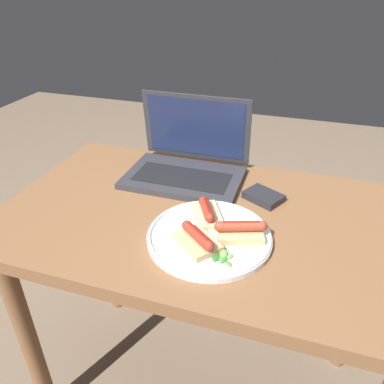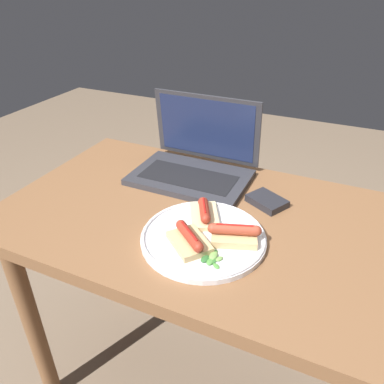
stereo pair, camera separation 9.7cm
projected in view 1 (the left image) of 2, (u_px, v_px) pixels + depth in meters
name	position (u px, v px, depth m)	size (l,w,h in m)	color
ground_plane	(202.00, 383.00, 1.38)	(6.00, 6.00, 0.00)	#75604C
desk	(205.00, 247.00, 1.05)	(1.10, 0.65, 0.75)	brown
laptop	(187.00, 163.00, 1.15)	(0.35, 0.25, 0.23)	#2D2D33
plate	(209.00, 236.00, 0.89)	(0.30, 0.30, 0.02)	silver
sausage_toast_left	(207.00, 212.00, 0.95)	(0.11, 0.14, 0.04)	#D6B784
sausage_toast_middle	(198.00, 240.00, 0.85)	(0.13, 0.12, 0.04)	tan
sausage_toast_right	(240.00, 231.00, 0.87)	(0.12, 0.10, 0.05)	tan
salad_pile	(223.00, 256.00, 0.82)	(0.05, 0.06, 0.01)	#709E4C
external_drive	(263.00, 197.00, 1.05)	(0.12, 0.11, 0.02)	#232328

